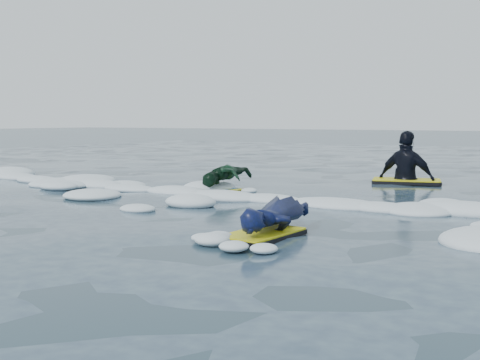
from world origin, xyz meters
name	(u,v)px	position (x,y,z in m)	size (l,w,h in m)	color
ground	(118,206)	(0.00, 0.00, 0.00)	(120.00, 120.00, 0.00)	#18273A
foam_band	(164,197)	(0.00, 1.03, 0.00)	(12.00, 3.10, 0.30)	white
prone_woman_unit	(273,218)	(2.84, -0.80, 0.18)	(0.69, 1.47, 0.36)	black
prone_child_unit	(226,179)	(0.50, 2.04, 0.23)	(0.60, 1.20, 0.45)	black
waiting_rider_unit	(406,181)	(2.68, 4.82, 0.07)	(1.35, 0.96, 1.83)	black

